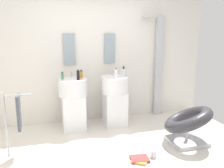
% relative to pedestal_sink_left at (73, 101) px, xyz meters
% --- Properties ---
extents(ground_plane, '(4.80, 3.60, 0.04)m').
position_rel_pedestal_sink_left_xyz_m(ground_plane, '(0.39, -1.20, -0.54)').
color(ground_plane, silver).
extents(rear_partition, '(4.80, 0.10, 2.60)m').
position_rel_pedestal_sink_left_xyz_m(rear_partition, '(0.39, 0.45, 0.78)').
color(rear_partition, silver).
rests_on(rear_partition, ground_plane).
extents(pedestal_sink_left, '(0.51, 0.51, 1.04)m').
position_rel_pedestal_sink_left_xyz_m(pedestal_sink_left, '(0.00, 0.00, 0.00)').
color(pedestal_sink_left, white).
rests_on(pedestal_sink_left, ground_plane).
extents(pedestal_sink_right, '(0.51, 0.51, 1.04)m').
position_rel_pedestal_sink_left_xyz_m(pedestal_sink_right, '(0.78, 0.00, 0.00)').
color(pedestal_sink_right, white).
rests_on(pedestal_sink_right, ground_plane).
extents(vanity_mirror_left, '(0.22, 0.03, 0.58)m').
position_rel_pedestal_sink_left_xyz_m(vanity_mirror_left, '(0.00, 0.38, 0.90)').
color(vanity_mirror_left, '#8C9EA8').
extents(vanity_mirror_right, '(0.22, 0.03, 0.58)m').
position_rel_pedestal_sink_left_xyz_m(vanity_mirror_right, '(0.78, 0.38, 0.90)').
color(vanity_mirror_right, '#8C9EA8').
extents(shower_column, '(0.49, 0.24, 2.05)m').
position_rel_pedestal_sink_left_xyz_m(shower_column, '(1.81, 0.33, 0.56)').
color(shower_column, '#B7BABF').
rests_on(shower_column, ground_plane).
extents(lounge_chair, '(1.10, 1.10, 0.65)m').
position_rel_pedestal_sink_left_xyz_m(lounge_chair, '(1.67, -1.08, -0.17)').
color(lounge_chair, '#B7BABF').
rests_on(lounge_chair, ground_plane).
extents(towel_rack, '(0.37, 0.22, 0.95)m').
position_rel_pedestal_sink_left_xyz_m(towel_rack, '(-0.88, -0.77, 0.10)').
color(towel_rack, '#B7BABF').
rests_on(towel_rack, ground_plane).
extents(area_rug, '(1.07, 0.87, 0.01)m').
position_rel_pedestal_sink_left_xyz_m(area_rug, '(0.72, -1.34, -0.52)').
color(area_rug, '#B2B2B7').
rests_on(area_rug, ground_plane).
extents(magazine_red, '(0.27, 0.23, 0.03)m').
position_rel_pedestal_sink_left_xyz_m(magazine_red, '(0.73, -1.38, -0.50)').
color(magazine_red, '#B73838').
rests_on(magazine_red, area_rug).
extents(magazine_ochre, '(0.25, 0.24, 0.03)m').
position_rel_pedestal_sink_left_xyz_m(magazine_ochre, '(0.71, -1.44, -0.50)').
color(magazine_ochre, gold).
rests_on(magazine_ochre, area_rug).
extents(coffee_mug, '(0.09, 0.09, 0.10)m').
position_rel_pedestal_sink_left_xyz_m(coffee_mug, '(0.96, -1.36, -0.46)').
color(coffee_mug, white).
rests_on(coffee_mug, area_rug).
extents(soap_bottle_green, '(0.05, 0.05, 0.13)m').
position_rel_pedestal_sink_left_xyz_m(soap_bottle_green, '(-0.17, 0.02, 0.47)').
color(soap_bottle_green, '#59996B').
rests_on(soap_bottle_green, pedestal_sink_left).
extents(soap_bottle_clear, '(0.06, 0.06, 0.18)m').
position_rel_pedestal_sink_left_xyz_m(soap_bottle_clear, '(0.92, -0.09, 0.50)').
color(soap_bottle_clear, silver).
rests_on(soap_bottle_clear, pedestal_sink_right).
extents(soap_bottle_black, '(0.05, 0.05, 0.18)m').
position_rel_pedestal_sink_left_xyz_m(soap_bottle_black, '(0.09, -0.11, 0.50)').
color(soap_bottle_black, black).
rests_on(soap_bottle_black, pedestal_sink_left).
extents(soap_bottle_white, '(0.05, 0.05, 0.18)m').
position_rel_pedestal_sink_left_xyz_m(soap_bottle_white, '(0.76, -0.16, 0.50)').
color(soap_bottle_white, white).
rests_on(soap_bottle_white, pedestal_sink_right).
extents(soap_bottle_amber, '(0.06, 0.06, 0.15)m').
position_rel_pedestal_sink_left_xyz_m(soap_bottle_amber, '(0.16, 0.01, 0.48)').
color(soap_bottle_amber, '#C68C38').
rests_on(soap_bottle_amber, pedestal_sink_left).
extents(soap_bottle_grey, '(0.05, 0.05, 0.18)m').
position_rel_pedestal_sink_left_xyz_m(soap_bottle_grey, '(0.96, 0.02, 0.50)').
color(soap_bottle_grey, '#99999E').
rests_on(soap_bottle_grey, pedestal_sink_right).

